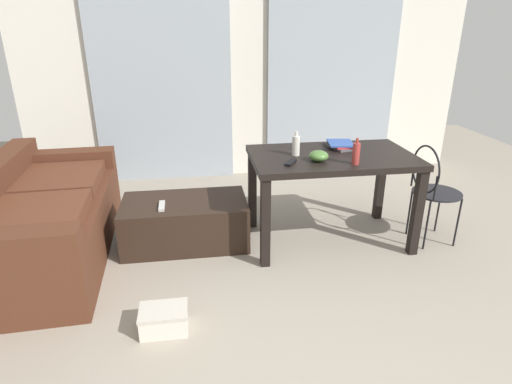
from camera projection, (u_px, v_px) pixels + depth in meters
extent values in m
plane|color=gray|center=(285.00, 257.00, 3.41)|extent=(8.33, 8.33, 0.00)
cube|color=silver|center=(248.00, 65.00, 4.88)|extent=(5.17, 0.10, 2.61)
cube|color=#99A3AD|center=(162.00, 86.00, 4.74)|extent=(1.55, 0.03, 2.19)
cube|color=#99A3AD|center=(332.00, 83.00, 5.01)|extent=(1.55, 0.03, 2.19)
cube|color=#4C2819|center=(48.00, 229.00, 3.36)|extent=(0.98, 1.96, 0.46)
cube|color=#4C2819|center=(65.00, 160.00, 4.03)|extent=(0.91, 0.24, 0.17)
cube|color=#4C2819|center=(0.00, 247.00, 2.46)|extent=(0.91, 0.24, 0.17)
cube|color=#552D1C|center=(59.00, 180.00, 3.61)|extent=(0.69, 0.75, 0.10)
cube|color=#552D1C|center=(34.00, 217.00, 2.92)|extent=(0.69, 0.75, 0.10)
cube|color=black|center=(185.00, 222.00, 3.57)|extent=(1.03, 0.58, 0.39)
cube|color=black|center=(332.00, 157.00, 3.42)|extent=(1.32, 0.79, 0.05)
cube|color=black|center=(265.00, 224.00, 3.16)|extent=(0.07, 0.07, 0.72)
cube|color=black|center=(417.00, 213.00, 3.33)|extent=(0.07, 0.07, 0.72)
cube|color=black|center=(252.00, 190.00, 3.80)|extent=(0.07, 0.07, 0.72)
cube|color=black|center=(380.00, 183.00, 3.97)|extent=(0.07, 0.07, 0.72)
cylinder|color=black|center=(437.00, 193.00, 3.52)|extent=(0.40, 0.40, 0.02)
cylinder|color=black|center=(458.00, 223.00, 3.50)|extent=(0.02, 0.02, 0.43)
cylinder|color=black|center=(438.00, 209.00, 3.75)|extent=(0.02, 0.02, 0.43)
cylinder|color=black|center=(427.00, 226.00, 3.45)|extent=(0.02, 0.02, 0.43)
cylinder|color=black|center=(409.00, 212.00, 3.70)|extent=(0.02, 0.02, 0.43)
torus|color=black|center=(426.00, 169.00, 3.41)|extent=(0.03, 0.40, 0.39)
cylinder|color=black|center=(435.00, 189.00, 3.30)|extent=(0.02, 0.02, 0.21)
cylinder|color=black|center=(413.00, 174.00, 3.61)|extent=(0.02, 0.02, 0.21)
cylinder|color=#99332D|center=(356.00, 154.00, 3.15)|extent=(0.06, 0.06, 0.16)
cylinder|color=#99332D|center=(357.00, 141.00, 3.11)|extent=(0.02, 0.02, 0.04)
cylinder|color=beige|center=(296.00, 146.00, 3.37)|extent=(0.06, 0.06, 0.16)
cylinder|color=beige|center=(296.00, 134.00, 3.33)|extent=(0.03, 0.03, 0.04)
ellipsoid|color=#477033|center=(319.00, 156.00, 3.24)|extent=(0.15, 0.15, 0.08)
cube|color=#4C4C51|center=(340.00, 146.00, 3.60)|extent=(0.20, 0.30, 0.02)
cube|color=red|center=(341.00, 144.00, 3.59)|extent=(0.14, 0.26, 0.02)
cube|color=#33519E|center=(341.00, 143.00, 3.58)|extent=(0.24, 0.27, 0.01)
cube|color=black|center=(291.00, 163.00, 3.19)|extent=(0.12, 0.15, 0.02)
cube|color=#B7B7B2|center=(162.00, 206.00, 3.37)|extent=(0.05, 0.18, 0.02)
cube|color=beige|center=(164.00, 321.00, 2.58)|extent=(0.28, 0.20, 0.13)
cube|color=beige|center=(163.00, 311.00, 2.55)|extent=(0.29, 0.21, 0.02)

